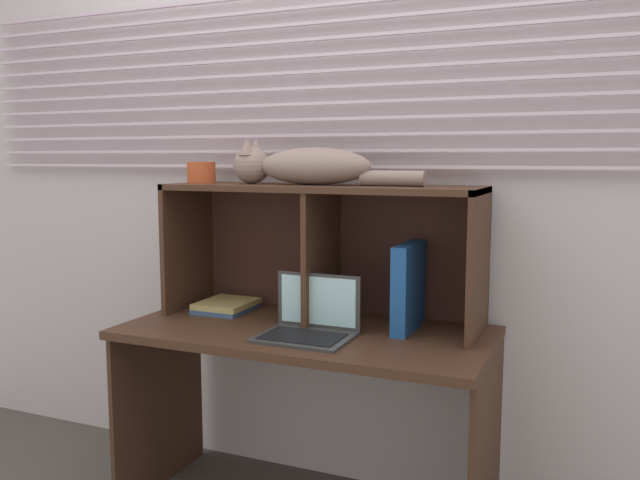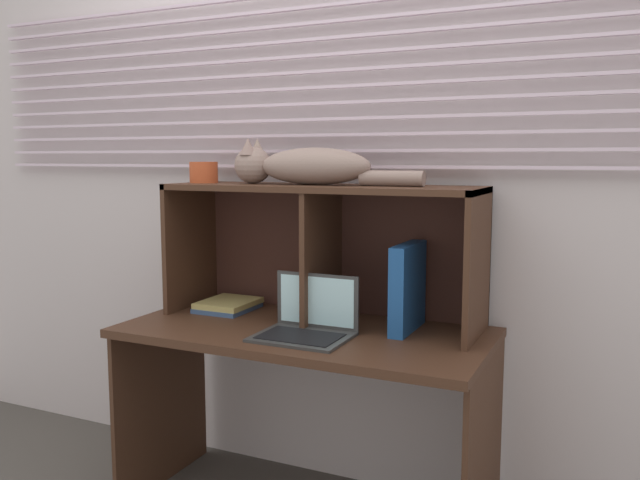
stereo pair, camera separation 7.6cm
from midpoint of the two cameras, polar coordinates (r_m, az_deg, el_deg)
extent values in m
cube|color=beige|center=(2.59, 1.11, 6.00)|extent=(4.40, 0.04, 2.50)
cube|color=silver|center=(2.54, 0.68, 6.39)|extent=(3.46, 0.02, 0.01)
cube|color=silver|center=(2.54, 0.69, 7.75)|extent=(3.46, 0.02, 0.01)
cube|color=silver|center=(2.54, 0.69, 9.10)|extent=(3.46, 0.02, 0.01)
cube|color=silver|center=(2.54, 0.69, 10.46)|extent=(3.46, 0.02, 0.01)
cube|color=silver|center=(2.55, 0.69, 11.81)|extent=(3.46, 0.02, 0.01)
cube|color=silver|center=(2.55, 0.69, 13.16)|extent=(3.46, 0.02, 0.01)
cube|color=silver|center=(2.56, 0.70, 14.50)|extent=(3.46, 0.02, 0.01)
cube|color=silver|center=(2.57, 0.70, 15.83)|extent=(3.46, 0.02, 0.01)
cube|color=silver|center=(2.58, 0.70, 17.15)|extent=(3.46, 0.02, 0.01)
cube|color=silver|center=(2.59, 0.70, 18.46)|extent=(3.46, 0.02, 0.01)
cube|color=silver|center=(2.60, 0.70, 19.76)|extent=(3.46, 0.02, 0.01)
cube|color=#43281A|center=(2.34, -2.21, -8.05)|extent=(1.29, 0.63, 0.03)
cube|color=#43281A|center=(2.77, -14.50, -13.48)|extent=(0.02, 0.57, 0.67)
cube|color=#43281A|center=(2.28, 13.22, -18.06)|extent=(0.02, 0.57, 0.67)
cube|color=#43281A|center=(2.38, -0.92, 4.52)|extent=(1.17, 0.35, 0.02)
cube|color=#43281A|center=(2.69, -12.15, -0.46)|extent=(0.02, 0.35, 0.50)
cube|color=#43281A|center=(2.24, 12.66, -1.99)|extent=(0.02, 0.35, 0.50)
cube|color=#43281A|center=(2.40, -0.75, -1.45)|extent=(0.02, 0.33, 0.48)
cube|color=#44251E|center=(2.56, 0.64, -0.68)|extent=(1.17, 0.01, 0.50)
ellipsoid|color=gray|center=(2.39, -1.41, 6.41)|extent=(0.43, 0.16, 0.13)
sphere|color=gray|center=(2.51, -6.81, 6.45)|extent=(0.14, 0.14, 0.14)
cone|color=gray|center=(2.48, -7.24, 8.04)|extent=(0.06, 0.06, 0.06)
cone|color=gray|center=(2.54, -6.44, 8.03)|extent=(0.06, 0.06, 0.06)
cylinder|color=gray|center=(2.28, 5.37, 5.34)|extent=(0.23, 0.05, 0.05)
cube|color=#363636|center=(2.21, -2.37, -8.42)|extent=(0.31, 0.24, 0.01)
cube|color=#363636|center=(2.29, -1.10, -5.28)|extent=(0.31, 0.01, 0.19)
cube|color=#B2E0EA|center=(2.29, -1.14, -5.30)|extent=(0.28, 0.00, 0.17)
cube|color=black|center=(2.20, -2.51, -8.34)|extent=(0.26, 0.17, 0.00)
cube|color=#1D4E92|center=(2.31, 6.75, -4.06)|extent=(0.05, 0.27, 0.30)
cube|color=#39537F|center=(2.63, -8.98, -5.89)|extent=(0.19, 0.23, 0.02)
cube|color=tan|center=(2.63, -8.91, -5.47)|extent=(0.19, 0.23, 0.02)
cylinder|color=#C24E28|center=(2.63, -11.07, 5.77)|extent=(0.11, 0.11, 0.08)
camera|label=1|loc=(0.04, -90.91, -0.11)|focal=36.91mm
camera|label=2|loc=(0.04, 89.09, 0.11)|focal=36.91mm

